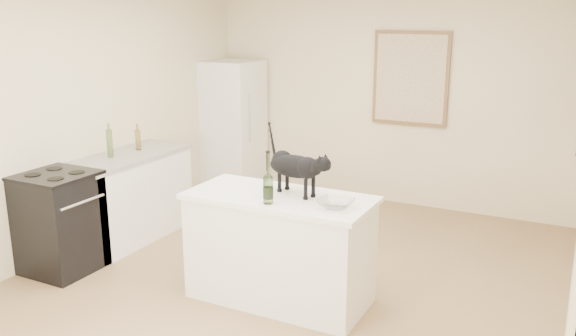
{
  "coord_description": "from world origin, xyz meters",
  "views": [
    {
      "loc": [
        2.22,
        -4.19,
        2.32
      ],
      "look_at": [
        0.15,
        -0.15,
        1.12
      ],
      "focal_mm": 37.12,
      "sensor_mm": 36.0,
      "label": 1
    }
  ],
  "objects_px": {
    "fridge": "(233,126)",
    "glass_bowl": "(336,204)",
    "stove": "(60,223)",
    "black_cat": "(295,169)",
    "wine_bottle": "(268,181)"
  },
  "relations": [
    {
      "from": "black_cat",
      "to": "glass_bowl",
      "type": "height_order",
      "value": "black_cat"
    },
    {
      "from": "black_cat",
      "to": "wine_bottle",
      "type": "distance_m",
      "value": 0.32
    },
    {
      "from": "fridge",
      "to": "glass_bowl",
      "type": "bearing_deg",
      "value": -45.73
    },
    {
      "from": "fridge",
      "to": "black_cat",
      "type": "distance_m",
      "value": 3.27
    },
    {
      "from": "stove",
      "to": "fridge",
      "type": "relative_size",
      "value": 0.53
    },
    {
      "from": "black_cat",
      "to": "fridge",
      "type": "bearing_deg",
      "value": 149.02
    },
    {
      "from": "fridge",
      "to": "black_cat",
      "type": "relative_size",
      "value": 2.92
    },
    {
      "from": "black_cat",
      "to": "wine_bottle",
      "type": "height_order",
      "value": "black_cat"
    },
    {
      "from": "wine_bottle",
      "to": "black_cat",
      "type": "bearing_deg",
      "value": 75.84
    },
    {
      "from": "stove",
      "to": "fridge",
      "type": "distance_m",
      "value": 2.98
    },
    {
      "from": "fridge",
      "to": "wine_bottle",
      "type": "height_order",
      "value": "fridge"
    },
    {
      "from": "glass_bowl",
      "to": "black_cat",
      "type": "bearing_deg",
      "value": 157.81
    },
    {
      "from": "fridge",
      "to": "stove",
      "type": "bearing_deg",
      "value": -90.0
    },
    {
      "from": "stove",
      "to": "black_cat",
      "type": "bearing_deg",
      "value": 12.85
    },
    {
      "from": "stove",
      "to": "fridge",
      "type": "xyz_separation_m",
      "value": [
        0.0,
        2.95,
        0.4
      ]
    }
  ]
}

